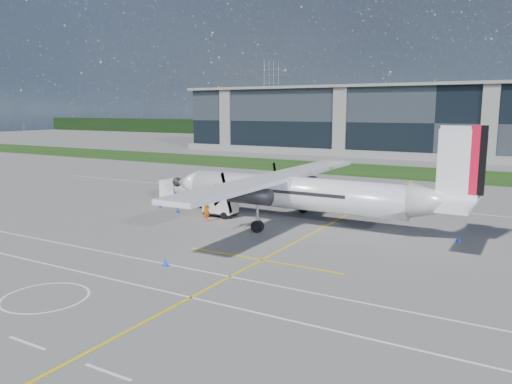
% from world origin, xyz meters
% --- Properties ---
extents(ground, '(400.00, 400.00, 0.00)m').
position_xyz_m(ground, '(0.00, 40.00, 0.00)').
color(ground, '#595755').
rests_on(ground, ground).
extents(grass_strip, '(400.00, 18.00, 0.04)m').
position_xyz_m(grass_strip, '(0.00, 48.00, 0.02)').
color(grass_strip, '#163C10').
rests_on(grass_strip, ground).
extents(terminal_building, '(120.00, 20.00, 15.00)m').
position_xyz_m(terminal_building, '(0.00, 80.00, 7.50)').
color(terminal_building, black).
rests_on(terminal_building, ground).
extents(tree_line, '(400.00, 6.00, 6.00)m').
position_xyz_m(tree_line, '(0.00, 140.00, 3.00)').
color(tree_line, black).
rests_on(tree_line, ground).
extents(pylon_west, '(9.00, 4.60, 30.00)m').
position_xyz_m(pylon_west, '(-80.00, 150.00, 15.00)').
color(pylon_west, gray).
rests_on(pylon_west, ground).
extents(yellow_taxiway_centerline, '(0.20, 70.00, 0.01)m').
position_xyz_m(yellow_taxiway_centerline, '(3.00, 10.00, 0.01)').
color(yellow_taxiway_centerline, yellow).
rests_on(yellow_taxiway_centerline, ground).
extents(white_lane_line, '(90.00, 0.15, 0.01)m').
position_xyz_m(white_lane_line, '(0.00, -14.00, 0.01)').
color(white_lane_line, white).
rests_on(white_lane_line, ground).
extents(turboprop_aircraft, '(29.30, 30.39, 9.12)m').
position_xyz_m(turboprop_aircraft, '(1.03, 5.32, 4.56)').
color(turboprop_aircraft, silver).
rests_on(turboprop_aircraft, ground).
extents(fuel_tanker_truck, '(7.27, 2.36, 2.73)m').
position_xyz_m(fuel_tanker_truck, '(-14.30, 7.93, 1.36)').
color(fuel_tanker_truck, silver).
rests_on(fuel_tanker_truck, ground).
extents(baggage_tug, '(3.33, 2.00, 2.00)m').
position_xyz_m(baggage_tug, '(-7.45, 4.45, 1.00)').
color(baggage_tug, white).
rests_on(baggage_tug, ground).
extents(ground_crew_person, '(0.88, 1.04, 2.16)m').
position_xyz_m(ground_crew_person, '(-7.35, 2.00, 1.08)').
color(ground_crew_person, '#F25907').
rests_on(ground_crew_person, ground).
extents(safety_cone_nose_stbd, '(0.36, 0.36, 0.50)m').
position_xyz_m(safety_cone_nose_stbd, '(-12.26, 6.51, 0.25)').
color(safety_cone_nose_stbd, '#0D37E6').
rests_on(safety_cone_nose_stbd, ground).
extents(safety_cone_fwd, '(0.36, 0.36, 0.50)m').
position_xyz_m(safety_cone_fwd, '(-15.46, 4.91, 0.25)').
color(safety_cone_fwd, '#0D37E6').
rests_on(safety_cone_fwd, ground).
extents(safety_cone_tail, '(0.36, 0.36, 0.50)m').
position_xyz_m(safety_cone_tail, '(14.04, 5.85, 0.25)').
color(safety_cone_tail, '#0D37E6').
rests_on(safety_cone_tail, ground).
extents(safety_cone_nose_port, '(0.36, 0.36, 0.50)m').
position_xyz_m(safety_cone_nose_port, '(-12.14, 3.69, 0.25)').
color(safety_cone_nose_port, '#0D37E6').
rests_on(safety_cone_nose_port, ground).
extents(safety_cone_stbdwing, '(0.36, 0.36, 0.50)m').
position_xyz_m(safety_cone_stbdwing, '(-2.20, 20.93, 0.25)').
color(safety_cone_stbdwing, '#0D37E6').
rests_on(safety_cone_stbdwing, ground).
extents(safety_cone_portwing, '(0.36, 0.36, 0.50)m').
position_xyz_m(safety_cone_portwing, '(-1.90, -10.31, 0.25)').
color(safety_cone_portwing, '#0D37E6').
rests_on(safety_cone_portwing, ground).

